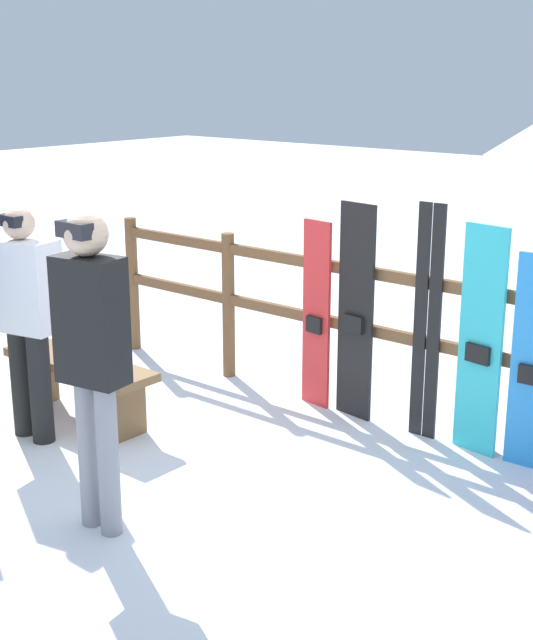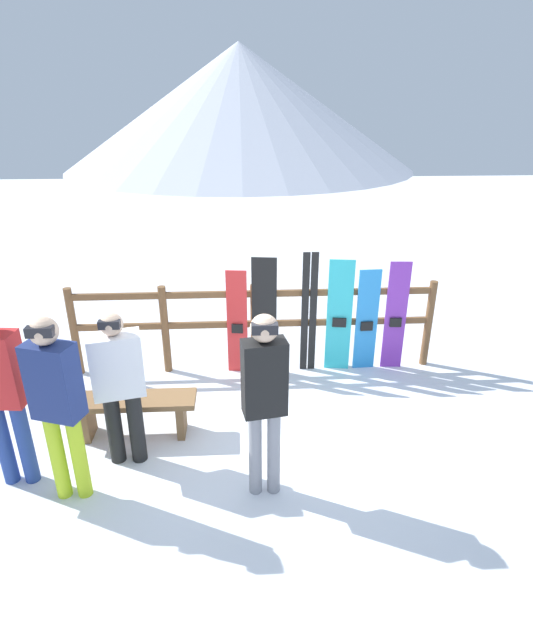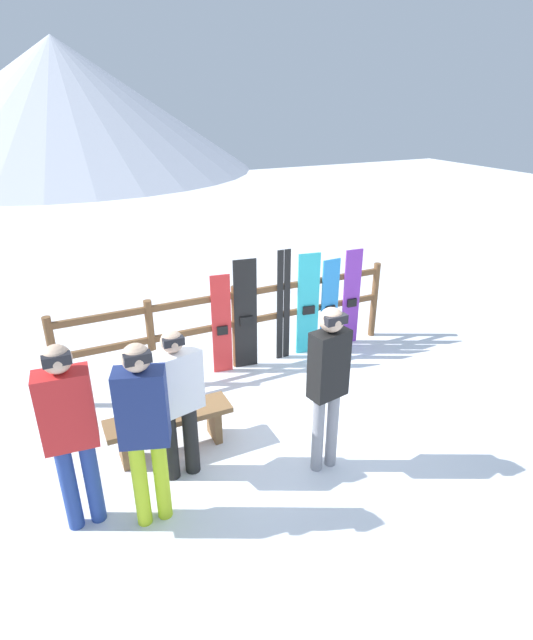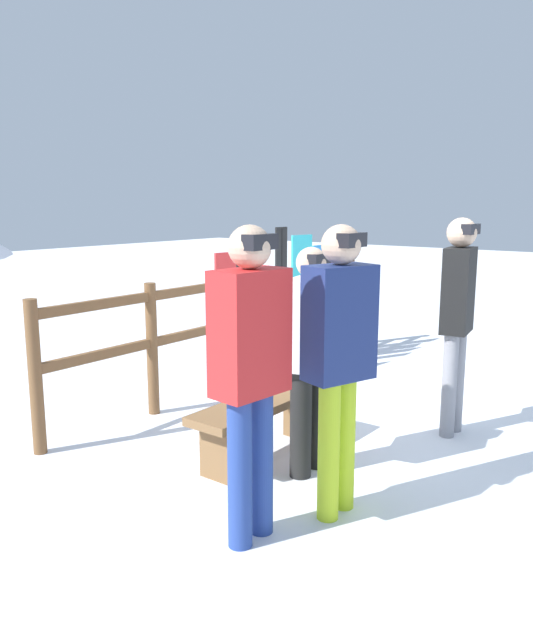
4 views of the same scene
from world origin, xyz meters
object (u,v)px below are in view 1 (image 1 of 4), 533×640
at_px(snowboard_black_stripe, 356,313).
at_px(snowboard_blue, 533,364).
at_px(ski_pair_black, 427,323).
at_px(snowboard_red, 316,315).
at_px(person_white, 25,310).
at_px(person_black, 92,345).
at_px(bench, 80,376).
at_px(snowboard_cyan, 480,342).

xyz_separation_m(snowboard_black_stripe, snowboard_blue, (1.32, -0.00, -0.09)).
bearing_deg(ski_pair_black, snowboard_blue, -0.27).
xyz_separation_m(snowboard_black_stripe, ski_pair_black, (0.57, 0.00, 0.03)).
bearing_deg(snowboard_red, person_white, -122.28).
relative_size(person_white, snowboard_blue, 1.15).
bearing_deg(person_black, snowboard_red, 95.89).
height_order(snowboard_black_stripe, ski_pair_black, ski_pair_black).
relative_size(bench, snowboard_black_stripe, 0.84).
bearing_deg(person_white, snowboard_blue, 32.05).
bearing_deg(snowboard_blue, person_black, -122.69).
height_order(snowboard_cyan, snowboard_blue, snowboard_cyan).
bearing_deg(snowboard_red, ski_pair_black, 0.22).
height_order(snowboard_red, snowboard_cyan, snowboard_cyan).
relative_size(snowboard_red, ski_pair_black, 0.87).
relative_size(snowboard_red, snowboard_black_stripe, 0.90).
bearing_deg(bench, snowboard_black_stripe, 42.57).
distance_m(bench, ski_pair_black, 2.45).
relative_size(snowboard_black_stripe, snowboard_blue, 1.13).
distance_m(person_black, snowboard_black_stripe, 2.26).
relative_size(snowboard_red, snowboard_cyan, 0.92).
bearing_deg(bench, snowboard_blue, 25.56).
distance_m(snowboard_red, ski_pair_black, 0.92).
height_order(person_black, snowboard_cyan, person_black).
height_order(snowboard_red, snowboard_black_stripe, snowboard_black_stripe).
distance_m(snowboard_red, snowboard_blue, 1.67).
relative_size(person_black, ski_pair_black, 1.09).
bearing_deg(ski_pair_black, person_black, -106.97).
xyz_separation_m(person_black, snowboard_cyan, (1.07, 2.24, -0.30)).
distance_m(person_black, snowboard_blue, 2.68).
height_order(ski_pair_black, snowboard_cyan, ski_pair_black).
relative_size(person_white, snowboard_red, 1.14).
relative_size(bench, snowboard_cyan, 0.87).
distance_m(person_white, snowboard_blue, 3.26).
height_order(person_black, snowboard_blue, person_black).
bearing_deg(snowboard_cyan, ski_pair_black, 179.50).
xyz_separation_m(person_white, snowboard_red, (1.09, 1.73, -0.21)).
distance_m(person_white, ski_pair_black, 2.65).
xyz_separation_m(person_black, snowboard_black_stripe, (0.11, 2.24, -0.28)).
xyz_separation_m(bench, ski_pair_black, (2.01, 1.32, 0.47)).
distance_m(person_white, snowboard_cyan, 2.96).
bearing_deg(snowboard_blue, snowboard_cyan, 179.98).
relative_size(person_black, person_white, 1.11).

